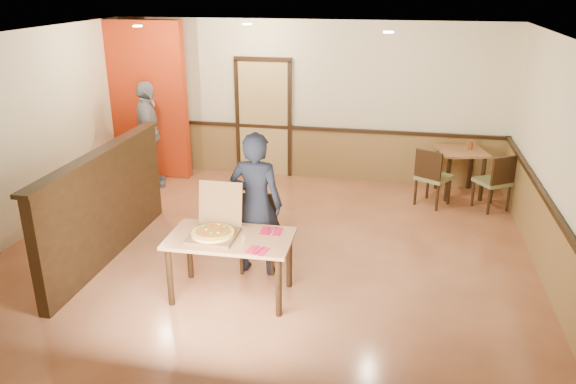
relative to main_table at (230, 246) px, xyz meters
name	(u,v)px	position (x,y,z in m)	size (l,w,h in m)	color
floor	(262,263)	(0.14, 0.84, -0.64)	(7.00, 7.00, 0.00)	#CC7A4F
ceiling	(257,40)	(0.14, 0.84, 2.16)	(7.00, 7.00, 0.00)	black
wall_back	(308,101)	(0.14, 4.34, 0.76)	(7.00, 7.00, 0.00)	beige
wall_left	(3,144)	(-3.36, 0.84, 0.76)	(7.00, 7.00, 0.00)	beige
wall_right	(571,178)	(3.64, 0.84, 0.76)	(7.00, 7.00, 0.00)	beige
wainscot_back	(307,153)	(0.14, 4.31, -0.19)	(7.00, 0.04, 0.90)	olive
chair_rail_back	(307,128)	(0.14, 4.29, 0.28)	(7.00, 0.06, 0.06)	black
wainscot_right	(553,256)	(3.61, 0.84, -0.19)	(0.04, 7.00, 0.90)	olive
chair_rail_right	(558,218)	(3.59, 0.84, 0.28)	(0.06, 7.00, 0.06)	black
back_door	(264,119)	(-0.66, 4.30, 0.41)	(0.90, 0.06, 2.10)	tan
booth_partition	(105,204)	(-1.86, 0.64, 0.10)	(0.20, 3.10, 1.44)	black
red_accent_panel	(143,100)	(-2.76, 3.84, 0.76)	(1.60, 0.20, 2.78)	#AD2C0C
spot_a	(137,26)	(-2.16, 2.64, 2.14)	(0.14, 0.14, 0.02)	beige
spot_b	(247,24)	(-0.66, 3.34, 2.14)	(0.14, 0.14, 0.02)	beige
spot_c	(389,32)	(1.54, 2.34, 2.14)	(0.14, 0.14, 0.02)	beige
main_table	(230,246)	(0.00, 0.00, 0.00)	(1.40, 0.82, 0.74)	#AB7348
diner_chair	(259,228)	(0.13, 0.78, -0.13)	(0.51, 0.51, 0.93)	olive
side_chair_left	(432,175)	(2.33, 3.28, -0.12)	(0.65, 0.65, 0.95)	olive
side_chair_right	(496,180)	(3.31, 3.28, -0.13)	(0.63, 0.63, 0.92)	olive
side_table	(461,160)	(2.82, 3.89, -0.03)	(0.88, 0.88, 0.79)	#AB7348
diner	(256,204)	(0.14, 0.63, 0.26)	(0.66, 0.43, 1.79)	black
passerby	(149,135)	(-2.45, 3.29, 0.29)	(1.08, 0.45, 1.84)	gray
pizza_box	(214,230)	(-0.18, 0.00, 0.18)	(0.51, 0.61, 0.54)	brown
pizza	(213,233)	(-0.18, -0.05, 0.16)	(0.48, 0.48, 0.03)	gold
napkin_near	(257,251)	(0.38, -0.27, 0.11)	(0.25, 0.25, 0.01)	red
napkin_far	(271,231)	(0.42, 0.23, 0.11)	(0.24, 0.24, 0.01)	red
condiment	(471,145)	(2.95, 3.94, 0.23)	(0.06, 0.06, 0.16)	brown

